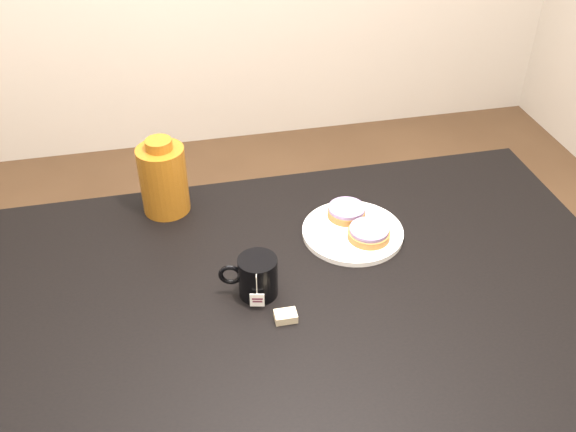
{
  "coord_description": "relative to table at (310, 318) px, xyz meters",
  "views": [
    {
      "loc": [
        -0.26,
        -0.97,
        1.69
      ],
      "look_at": [
        -0.01,
        0.19,
        0.81
      ],
      "focal_mm": 40.0,
      "sensor_mm": 36.0,
      "label": 1
    }
  ],
  "objects": [
    {
      "name": "bagel_front",
      "position": [
        0.17,
        0.13,
        0.11
      ],
      "size": [
        0.1,
        0.1,
        0.03
      ],
      "color": "brown",
      "rests_on": "plate"
    },
    {
      "name": "teabag_pouch",
      "position": [
        -0.07,
        -0.07,
        0.09
      ],
      "size": [
        0.05,
        0.03,
        0.02
      ],
      "primitive_type": "cube",
      "rotation": [
        0.0,
        0.0,
        -0.02
      ],
      "color": "#C6B793",
      "rests_on": "table"
    },
    {
      "name": "bagel_back",
      "position": [
        0.14,
        0.22,
        0.11
      ],
      "size": [
        0.09,
        0.09,
        0.03
      ],
      "color": "brown",
      "rests_on": "plate"
    },
    {
      "name": "plate",
      "position": [
        0.14,
        0.16,
        0.09
      ],
      "size": [
        0.24,
        0.24,
        0.02
      ],
      "color": "white",
      "rests_on": "table"
    },
    {
      "name": "mug",
      "position": [
        -0.11,
        0.02,
        0.13
      ],
      "size": [
        0.13,
        0.1,
        0.09
      ],
      "rotation": [
        0.0,
        0.0,
        -0.23
      ],
      "color": "black",
      "rests_on": "table"
    },
    {
      "name": "bagel_package",
      "position": [
        -0.28,
        0.36,
        0.17
      ],
      "size": [
        0.14,
        0.14,
        0.2
      ],
      "rotation": [
        0.0,
        0.0,
        0.21
      ],
      "color": "#62340C",
      "rests_on": "table"
    },
    {
      "name": "table",
      "position": [
        0.0,
        0.0,
        0.0
      ],
      "size": [
        1.4,
        0.9,
        0.75
      ],
      "color": "black",
      "rests_on": "ground_plane"
    }
  ]
}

